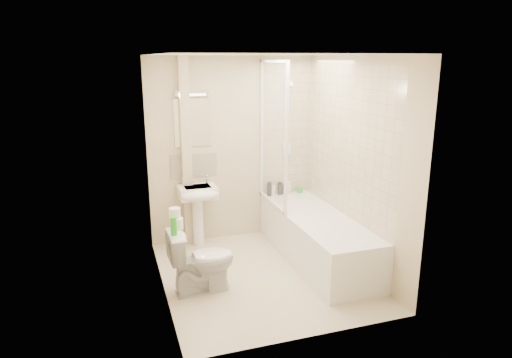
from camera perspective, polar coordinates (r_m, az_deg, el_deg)
name	(u,v)px	position (r m, az deg, el deg)	size (l,w,h in m)	color
floor	(263,275)	(5.26, 0.89, -11.86)	(2.50, 2.50, 0.00)	beige
wall_back	(232,150)	(6.00, -2.97, 3.67)	(2.20, 0.02, 2.40)	beige
wall_left	(158,180)	(4.61, -12.10, -0.11)	(0.02, 2.50, 2.40)	beige
wall_right	(355,164)	(5.29, 12.28, 1.81)	(0.02, 2.50, 2.40)	beige
ceiling	(264,54)	(4.69, 1.01, 15.30)	(2.20, 2.50, 0.02)	white
tile_back	(286,130)	(6.19, 3.78, 6.11)	(0.70, 0.01, 1.75)	beige
tile_right	(346,142)	(5.41, 11.24, 4.59)	(0.01, 2.10, 1.75)	beige
pipe_boxing	(186,154)	(5.82, -8.72, 3.15)	(0.12, 0.12, 2.40)	beige
splashback	(194,165)	(5.92, -7.78, 1.70)	(0.60, 0.01, 0.30)	beige
mirror	(192,123)	(5.82, -7.97, 6.98)	(0.46, 0.01, 0.60)	white
strip_light	(192,93)	(5.76, -8.06, 10.60)	(0.42, 0.07, 0.07)	silver
bathtub	(317,236)	(5.57, 7.59, -7.14)	(0.70, 2.10, 0.55)	white
shower_screen	(273,135)	(5.66, 2.15, 5.56)	(0.04, 0.92, 1.80)	white
shower_fixture	(287,122)	(6.13, 3.95, 7.17)	(0.10, 0.16, 0.99)	white
pedestal_sink	(198,199)	(5.81, -7.24, -2.53)	(0.47, 0.45, 0.91)	white
bottle_black_a	(269,189)	(6.19, 1.68, -1.26)	(0.06, 0.06, 0.19)	black
bottle_white_a	(273,190)	(6.22, 2.18, -1.42)	(0.06, 0.06, 0.14)	white
bottle_black_b	(280,188)	(6.25, 2.99, -1.18)	(0.06, 0.06, 0.18)	black
bottle_blue	(284,189)	(6.27, 3.47, -1.29)	(0.05, 0.05, 0.14)	navy
bottle_cream	(289,188)	(6.30, 4.15, -1.10)	(0.06, 0.06, 0.17)	#FBE3C2
bottle_green	(300,190)	(6.37, 5.49, -1.37)	(0.07, 0.07, 0.08)	green
toilet	(202,260)	(4.82, -6.81, -10.02)	(0.69, 0.41, 0.69)	white
toilet_roll_lower	(178,224)	(4.71, -9.76, -5.52)	(0.11, 0.11, 0.11)	white
toilet_roll_upper	(175,213)	(4.70, -10.13, -4.20)	(0.11, 0.11, 0.10)	white
green_bottle	(174,226)	(4.54, -10.24, -5.82)	(0.06, 0.06, 0.19)	green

